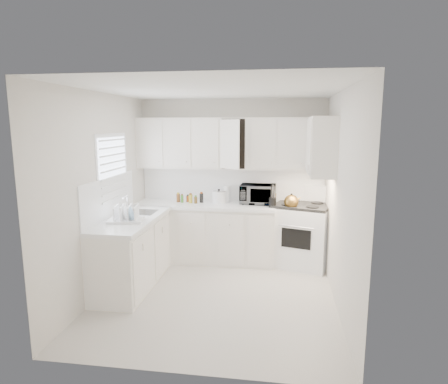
% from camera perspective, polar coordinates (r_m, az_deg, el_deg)
% --- Properties ---
extents(floor, '(3.20, 3.20, 0.00)m').
position_cam_1_polar(floor, '(5.16, -1.15, -15.19)').
color(floor, beige).
rests_on(floor, ground).
extents(ceiling, '(3.20, 3.20, 0.00)m').
position_cam_1_polar(ceiling, '(4.69, -1.27, 14.97)').
color(ceiling, white).
rests_on(ceiling, ground).
extents(wall_back, '(3.00, 0.00, 3.00)m').
position_cam_1_polar(wall_back, '(6.31, 1.17, 1.84)').
color(wall_back, silver).
rests_on(wall_back, ground).
extents(wall_front, '(3.00, 0.00, 3.00)m').
position_cam_1_polar(wall_front, '(3.23, -5.88, -6.13)').
color(wall_front, silver).
rests_on(wall_front, ground).
extents(wall_left, '(0.00, 3.20, 3.20)m').
position_cam_1_polar(wall_left, '(5.21, -17.71, -0.37)').
color(wall_left, silver).
rests_on(wall_left, ground).
extents(wall_right, '(0.00, 3.20, 3.20)m').
position_cam_1_polar(wall_right, '(4.75, 16.96, -1.30)').
color(wall_right, silver).
rests_on(wall_right, ground).
extents(window_blinds, '(0.06, 0.96, 1.06)m').
position_cam_1_polar(window_blinds, '(5.48, -16.08, 2.85)').
color(window_blinds, white).
rests_on(window_blinds, wall_left).
extents(lower_cabinets_back, '(2.22, 0.60, 0.90)m').
position_cam_1_polar(lower_cabinets_back, '(6.26, -2.76, -6.19)').
color(lower_cabinets_back, silver).
rests_on(lower_cabinets_back, floor).
extents(lower_cabinets_left, '(0.60, 1.60, 0.90)m').
position_cam_1_polar(lower_cabinets_left, '(5.47, -13.46, -8.87)').
color(lower_cabinets_left, silver).
rests_on(lower_cabinets_left, floor).
extents(countertop_back, '(2.24, 0.64, 0.05)m').
position_cam_1_polar(countertop_back, '(6.14, -2.82, -1.96)').
color(countertop_back, white).
rests_on(countertop_back, lower_cabinets_back).
extents(countertop_left, '(0.64, 1.62, 0.05)m').
position_cam_1_polar(countertop_left, '(5.34, -13.57, -4.04)').
color(countertop_left, white).
rests_on(countertop_left, lower_cabinets_left).
extents(backsplash_back, '(2.98, 0.02, 0.55)m').
position_cam_1_polar(backsplash_back, '(6.32, 1.15, 1.16)').
color(backsplash_back, white).
rests_on(backsplash_back, wall_back).
extents(backsplash_left, '(0.02, 1.60, 0.55)m').
position_cam_1_polar(backsplash_left, '(5.39, -16.66, -0.78)').
color(backsplash_left, white).
rests_on(backsplash_left, wall_left).
extents(upper_cabinets_back, '(3.00, 0.33, 0.80)m').
position_cam_1_polar(upper_cabinets_back, '(6.13, 0.98, 3.48)').
color(upper_cabinets_back, silver).
rests_on(upper_cabinets_back, wall_back).
extents(upper_cabinets_right, '(0.33, 0.90, 0.80)m').
position_cam_1_polar(upper_cabinets_right, '(5.50, 14.10, 2.44)').
color(upper_cabinets_right, silver).
rests_on(upper_cabinets_right, wall_right).
extents(sink, '(0.42, 0.38, 0.30)m').
position_cam_1_polar(sink, '(5.63, -12.31, -1.77)').
color(sink, gray).
rests_on(sink, countertop_left).
extents(stove, '(0.98, 0.88, 1.26)m').
position_cam_1_polar(stove, '(6.12, 11.49, -5.04)').
color(stove, white).
rests_on(stove, floor).
extents(tea_kettle, '(0.31, 0.27, 0.25)m').
position_cam_1_polar(tea_kettle, '(5.85, 9.96, -1.29)').
color(tea_kettle, olive).
rests_on(tea_kettle, stove).
extents(frying_pan, '(0.38, 0.52, 0.04)m').
position_cam_1_polar(frying_pan, '(6.21, 13.17, -1.68)').
color(frying_pan, black).
rests_on(frying_pan, stove).
extents(microwave, '(0.57, 0.33, 0.37)m').
position_cam_1_polar(microwave, '(6.12, 5.06, 0.00)').
color(microwave, gray).
rests_on(microwave, countertop_back).
extents(rice_cooker, '(0.24, 0.24, 0.23)m').
position_cam_1_polar(rice_cooker, '(6.16, -0.76, -0.59)').
color(rice_cooker, white).
rests_on(rice_cooker, countertop_back).
extents(paper_towel, '(0.12, 0.12, 0.27)m').
position_cam_1_polar(paper_towel, '(6.22, 0.41, -0.28)').
color(paper_towel, white).
rests_on(paper_towel, countertop_back).
extents(utensil_crock, '(0.13, 0.13, 0.36)m').
position_cam_1_polar(utensil_crock, '(5.85, 7.24, -0.55)').
color(utensil_crock, black).
rests_on(utensil_crock, countertop_back).
extents(dish_rack, '(0.49, 0.40, 0.24)m').
position_cam_1_polar(dish_rack, '(5.15, -14.41, -2.94)').
color(dish_rack, white).
rests_on(dish_rack, countertop_left).
extents(spice_left_0, '(0.06, 0.06, 0.13)m').
position_cam_1_polar(spice_left_0, '(6.35, -6.68, -0.79)').
color(spice_left_0, brown).
rests_on(spice_left_0, countertop_back).
extents(spice_left_1, '(0.06, 0.06, 0.13)m').
position_cam_1_polar(spice_left_1, '(6.24, -6.23, -0.96)').
color(spice_left_1, '#3A7627').
rests_on(spice_left_1, countertop_back).
extents(spice_left_2, '(0.06, 0.06, 0.13)m').
position_cam_1_polar(spice_left_2, '(6.31, -5.37, -0.83)').
color(spice_left_2, '#A74716').
rests_on(spice_left_2, countertop_back).
extents(spice_left_3, '(0.06, 0.06, 0.13)m').
position_cam_1_polar(spice_left_3, '(6.21, -4.89, -1.00)').
color(spice_left_3, gold).
rests_on(spice_left_3, countertop_back).
extents(spice_left_4, '(0.06, 0.06, 0.13)m').
position_cam_1_polar(spice_left_4, '(6.28, -4.03, -0.86)').
color(spice_left_4, brown).
rests_on(spice_left_4, countertop_back).
extents(spice_left_5, '(0.06, 0.06, 0.13)m').
position_cam_1_polar(spice_left_5, '(6.18, -3.53, -1.04)').
color(spice_left_5, black).
rests_on(spice_left_5, countertop_back).
extents(sauce_right_0, '(0.06, 0.06, 0.19)m').
position_cam_1_polar(sauce_right_0, '(6.17, 6.35, -0.80)').
color(sauce_right_0, '#A74716').
rests_on(sauce_right_0, countertop_back).
extents(sauce_right_1, '(0.06, 0.06, 0.19)m').
position_cam_1_polar(sauce_right_1, '(6.11, 6.84, -0.92)').
color(sauce_right_1, gold).
rests_on(sauce_right_1, countertop_back).
extents(sauce_right_2, '(0.06, 0.06, 0.19)m').
position_cam_1_polar(sauce_right_2, '(6.17, 7.37, -0.83)').
color(sauce_right_2, brown).
rests_on(sauce_right_2, countertop_back).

